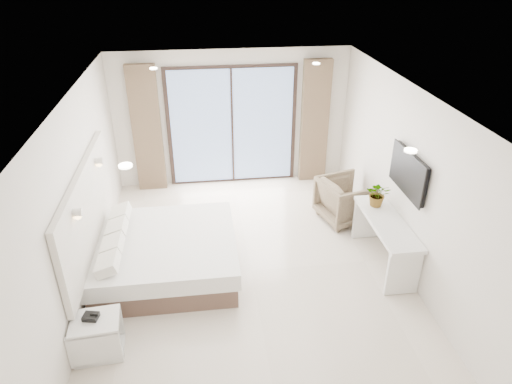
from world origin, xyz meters
TOP-DOWN VIEW (x-y plane):
  - ground at (0.00, 0.00)m, footprint 6.20×6.20m
  - room_shell at (-0.20, 0.76)m, footprint 4.62×6.22m
  - bed at (-1.28, 0.17)m, footprint 2.07×1.97m
  - nightstand at (-2.00, -1.33)m, footprint 0.59×0.50m
  - phone at (-2.04, -1.29)m, footprint 0.20×0.17m
  - console_desk at (2.04, -0.06)m, footprint 0.50×1.60m
  - plant at (2.04, 0.39)m, footprint 0.50×0.52m
  - armchair at (1.85, 1.29)m, footprint 0.98×1.02m

SIDE VIEW (x-z plane):
  - ground at x=0.00m, z-range 0.00..0.00m
  - nightstand at x=-2.00m, z-range 0.00..0.51m
  - bed at x=-1.28m, z-range -0.05..0.66m
  - armchair at x=1.85m, z-range 0.00..0.86m
  - phone at x=-2.04m, z-range 0.51..0.57m
  - console_desk at x=2.04m, z-range 0.18..0.95m
  - plant at x=2.04m, z-range 0.77..1.09m
  - room_shell at x=-0.20m, z-range 0.22..2.94m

